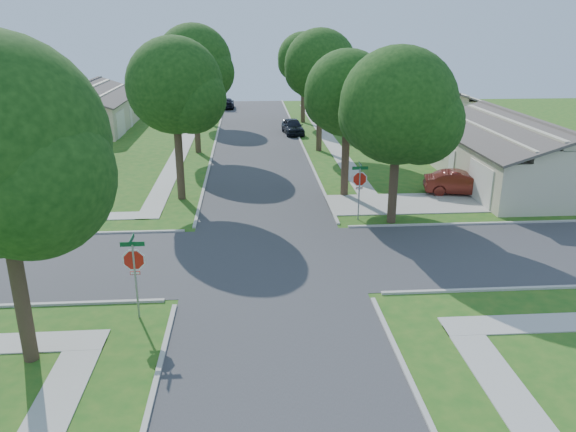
# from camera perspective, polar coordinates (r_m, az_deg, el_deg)

# --- Properties ---
(ground) EXTENTS (100.00, 100.00, 0.00)m
(ground) POSITION_cam_1_polar(r_m,az_deg,el_deg) (24.10, -1.81, -4.37)
(ground) COLOR #205818
(ground) RESTS_ON ground
(road_ns) EXTENTS (7.00, 100.00, 0.02)m
(road_ns) POSITION_cam_1_polar(r_m,az_deg,el_deg) (24.10, -1.81, -4.36)
(road_ns) COLOR #333335
(road_ns) RESTS_ON ground
(sidewalk_ne) EXTENTS (1.20, 40.00, 0.04)m
(sidewalk_ne) POSITION_cam_1_polar(r_m,az_deg,el_deg) (49.51, 4.05, 7.97)
(sidewalk_ne) COLOR #9E9B91
(sidewalk_ne) RESTS_ON ground
(sidewalk_nw) EXTENTS (1.20, 40.00, 0.04)m
(sidewalk_nw) POSITION_cam_1_polar(r_m,az_deg,el_deg) (49.31, -10.26, 7.66)
(sidewalk_nw) COLOR #9E9B91
(sidewalk_nw) RESTS_ON ground
(driveway) EXTENTS (8.80, 3.60, 0.05)m
(driveway) POSITION_cam_1_polar(r_m,az_deg,el_deg) (31.93, 11.95, 1.26)
(driveway) COLOR #9E9B91
(driveway) RESTS_ON ground
(stop_sign_sw) EXTENTS (1.05, 0.80, 2.98)m
(stop_sign_sw) POSITION_cam_1_polar(r_m,az_deg,el_deg) (19.36, -15.36, -4.66)
(stop_sign_sw) COLOR gray
(stop_sign_sw) RESTS_ON ground
(stop_sign_ne) EXTENTS (1.05, 0.80, 2.98)m
(stop_sign_ne) POSITION_cam_1_polar(r_m,az_deg,el_deg) (28.38, 7.28, 3.50)
(stop_sign_ne) COLOR gray
(stop_sign_ne) RESTS_ON ground
(tree_e_near) EXTENTS (4.97, 4.80, 8.28)m
(tree_e_near) POSITION_cam_1_polar(r_m,az_deg,el_deg) (31.83, 6.14, 11.89)
(tree_e_near) COLOR #38281C
(tree_e_near) RESTS_ON ground
(tree_e_mid) EXTENTS (5.59, 5.40, 9.21)m
(tree_e_mid) POSITION_cam_1_polar(r_m,az_deg,el_deg) (43.57, 3.37, 14.73)
(tree_e_mid) COLOR #38281C
(tree_e_mid) RESTS_ON ground
(tree_e_far) EXTENTS (5.17, 5.00, 8.72)m
(tree_e_far) POSITION_cam_1_polar(r_m,az_deg,el_deg) (56.48, 1.63, 15.49)
(tree_e_far) COLOR #38281C
(tree_e_far) RESTS_ON ground
(tree_w_near) EXTENTS (5.38, 5.20, 8.97)m
(tree_w_near) POSITION_cam_1_polar(r_m,az_deg,el_deg) (31.51, -11.32, 12.43)
(tree_w_near) COLOR #38281C
(tree_w_near) RESTS_ON ground
(tree_w_mid) EXTENTS (5.80, 5.60, 9.56)m
(tree_w_mid) POSITION_cam_1_polar(r_m,az_deg,el_deg) (43.36, -9.46, 14.80)
(tree_w_mid) COLOR #38281C
(tree_w_mid) RESTS_ON ground
(tree_w_far) EXTENTS (4.76, 4.60, 8.04)m
(tree_w_far) POSITION_cam_1_polar(r_m,az_deg,el_deg) (56.36, -8.27, 14.82)
(tree_w_far) COLOR #38281C
(tree_w_far) RESTS_ON ground
(tree_ne_corner) EXTENTS (5.80, 5.60, 8.66)m
(tree_ne_corner) POSITION_cam_1_polar(r_m,az_deg,el_deg) (27.54, 11.24, 10.40)
(tree_ne_corner) COLOR #38281C
(tree_ne_corner) RESTS_ON ground
(house_ne_near) EXTENTS (8.42, 13.60, 4.23)m
(house_ne_near) POSITION_cam_1_polar(r_m,az_deg,el_deg) (37.98, 22.39, 5.41)
(house_ne_near) COLOR #B4AC8E
(house_ne_near) RESTS_ON ground
(house_ne_far) EXTENTS (8.42, 13.60, 4.23)m
(house_ne_far) POSITION_cam_1_polar(r_m,az_deg,el_deg) (54.38, 14.18, 10.05)
(house_ne_far) COLOR #B4AC8E
(house_ne_far) RESTS_ON ground
(house_nw_near) EXTENTS (8.42, 13.60, 4.23)m
(house_nw_near) POSITION_cam_1_polar(r_m,az_deg,el_deg) (40.87, -25.94, 5.81)
(house_nw_near) COLOR #B4AC8E
(house_nw_near) RESTS_ON ground
(house_nw_far) EXTENTS (8.42, 13.60, 4.23)m
(house_nw_far) POSITION_cam_1_polar(r_m,az_deg,el_deg) (56.74, -19.87, 9.87)
(house_nw_far) COLOR #B4AC8E
(house_nw_far) RESTS_ON ground
(car_driveway) EXTENTS (4.36, 2.23, 1.37)m
(car_driveway) POSITION_cam_1_polar(r_m,az_deg,el_deg) (34.34, 17.11, 3.23)
(car_driveway) COLOR #501710
(car_driveway) RESTS_ON ground
(car_curb_east) EXTENTS (2.05, 4.18, 1.37)m
(car_curb_east) POSITION_cam_1_polar(r_m,az_deg,el_deg) (50.95, 0.49, 9.09)
(car_curb_east) COLOR black
(car_curb_east) RESTS_ON ground
(car_curb_west) EXTENTS (1.78, 4.09, 1.17)m
(car_curb_west) POSITION_cam_1_polar(r_m,az_deg,el_deg) (66.95, -6.23, 11.33)
(car_curb_west) COLOR black
(car_curb_west) RESTS_ON ground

